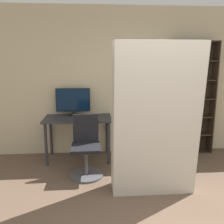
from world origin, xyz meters
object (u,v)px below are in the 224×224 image
object	(u,v)px
monitor	(73,101)
mattress_near	(157,122)
bookshelf	(184,100)
mattress_far	(153,118)
office_chair	(86,151)

from	to	relation	value
monitor	mattress_near	size ratio (longest dim) A/B	0.31
bookshelf	mattress_far	distance (m)	1.62
bookshelf	mattress_far	bearing A→B (deg)	-124.82
bookshelf	mattress_far	size ratio (longest dim) A/B	1.05
office_chair	mattress_far	world-z (taller)	mattress_far
monitor	mattress_far	xyz separation A→B (m)	(1.15, -1.32, -0.04)
office_chair	mattress_near	xyz separation A→B (m)	(0.91, -0.68, 0.61)
bookshelf	monitor	bearing A→B (deg)	-179.64
office_chair	mattress_near	size ratio (longest dim) A/B	0.47
office_chair	bookshelf	world-z (taller)	bookshelf
mattress_near	mattress_far	bearing A→B (deg)	90.00
monitor	mattress_far	size ratio (longest dim) A/B	0.31
monitor	bookshelf	bearing A→B (deg)	0.36
monitor	mattress_far	bearing A→B (deg)	-48.88
monitor	mattress_far	distance (m)	1.75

